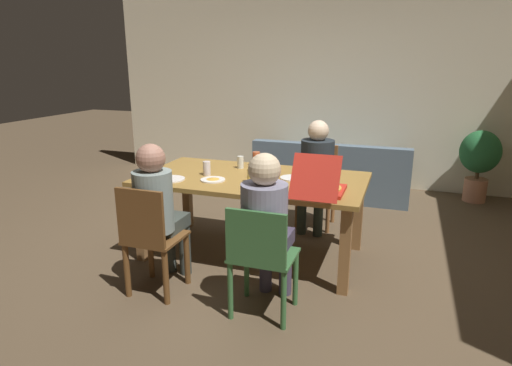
{
  "coord_description": "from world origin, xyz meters",
  "views": [
    {
      "loc": [
        1.29,
        -3.62,
        1.8
      ],
      "look_at": [
        0.0,
        0.1,
        0.68
      ],
      "focal_mm": 30.43,
      "sensor_mm": 36.0,
      "label": 1
    }
  ],
  "objects_px": {
    "person_2": "(316,165)",
    "person_1": "(266,219)",
    "couch": "(332,175)",
    "potted_plant": "(479,158)",
    "dining_table": "(252,187)",
    "person_0": "(158,205)",
    "plate_3": "(292,178)",
    "chair_2": "(318,182)",
    "drinking_glass_3": "(256,159)",
    "chair_1": "(261,256)",
    "drinking_glass_2": "(240,162)",
    "plate_1": "(261,175)",
    "plate_2": "(213,179)",
    "chair_0": "(150,239)",
    "drinking_glass_1": "(251,176)",
    "drinking_glass_0": "(207,168)",
    "plate_0": "(171,179)",
    "pizza_box_0": "(320,187)"
  },
  "relations": [
    {
      "from": "couch",
      "to": "dining_table",
      "type": "bearing_deg",
      "value": -100.08
    },
    {
      "from": "person_0",
      "to": "chair_1",
      "type": "height_order",
      "value": "person_0"
    },
    {
      "from": "pizza_box_0",
      "to": "drinking_glass_3",
      "type": "relative_size",
      "value": 3.91
    },
    {
      "from": "plate_0",
      "to": "drinking_glass_0",
      "type": "xyz_separation_m",
      "value": [
        0.23,
        0.26,
        0.06
      ]
    },
    {
      "from": "drinking_glass_1",
      "to": "plate_3",
      "type": "bearing_deg",
      "value": 37.72
    },
    {
      "from": "drinking_glass_2",
      "to": "drinking_glass_0",
      "type": "bearing_deg",
      "value": -119.15
    },
    {
      "from": "drinking_glass_3",
      "to": "potted_plant",
      "type": "relative_size",
      "value": 0.15
    },
    {
      "from": "person_1",
      "to": "drinking_glass_2",
      "type": "distance_m",
      "value": 1.31
    },
    {
      "from": "person_1",
      "to": "potted_plant",
      "type": "distance_m",
      "value": 3.82
    },
    {
      "from": "drinking_glass_3",
      "to": "plate_0",
      "type": "bearing_deg",
      "value": -125.46
    },
    {
      "from": "person_0",
      "to": "plate_0",
      "type": "relative_size",
      "value": 4.83
    },
    {
      "from": "drinking_glass_0",
      "to": "drinking_glass_2",
      "type": "relative_size",
      "value": 1.08
    },
    {
      "from": "plate_1",
      "to": "plate_2",
      "type": "height_order",
      "value": "same"
    },
    {
      "from": "drinking_glass_3",
      "to": "person_2",
      "type": "bearing_deg",
      "value": 41.09
    },
    {
      "from": "plate_1",
      "to": "potted_plant",
      "type": "xyz_separation_m",
      "value": [
        2.15,
        2.46,
        -0.19
      ]
    },
    {
      "from": "person_1",
      "to": "plate_3",
      "type": "xyz_separation_m",
      "value": [
        -0.05,
        0.92,
        0.06
      ]
    },
    {
      "from": "drinking_glass_1",
      "to": "person_2",
      "type": "bearing_deg",
      "value": 71.25
    },
    {
      "from": "plate_1",
      "to": "person_1",
      "type": "bearing_deg",
      "value": -69.13
    },
    {
      "from": "drinking_glass_0",
      "to": "drinking_glass_3",
      "type": "relative_size",
      "value": 0.91
    },
    {
      "from": "drinking_glass_2",
      "to": "person_0",
      "type": "bearing_deg",
      "value": -103.63
    },
    {
      "from": "chair_0",
      "to": "drinking_glass_2",
      "type": "relative_size",
      "value": 7.45
    },
    {
      "from": "person_0",
      "to": "plate_3",
      "type": "distance_m",
      "value": 1.23
    },
    {
      "from": "plate_0",
      "to": "drinking_glass_1",
      "type": "distance_m",
      "value": 0.73
    },
    {
      "from": "plate_3",
      "to": "potted_plant",
      "type": "distance_m",
      "value": 3.08
    },
    {
      "from": "dining_table",
      "to": "couch",
      "type": "distance_m",
      "value": 2.23
    },
    {
      "from": "person_1",
      "to": "couch",
      "type": "relative_size",
      "value": 0.59
    },
    {
      "from": "couch",
      "to": "potted_plant",
      "type": "distance_m",
      "value": 1.9
    },
    {
      "from": "dining_table",
      "to": "couch",
      "type": "height_order",
      "value": "dining_table"
    },
    {
      "from": "plate_2",
      "to": "dining_table",
      "type": "bearing_deg",
      "value": 37.9
    },
    {
      "from": "person_0",
      "to": "pizza_box_0",
      "type": "height_order",
      "value": "person_0"
    },
    {
      "from": "drinking_glass_0",
      "to": "drinking_glass_2",
      "type": "distance_m",
      "value": 0.41
    },
    {
      "from": "plate_0",
      "to": "person_2",
      "type": "bearing_deg",
      "value": 48.81
    },
    {
      "from": "dining_table",
      "to": "chair_2",
      "type": "height_order",
      "value": "chair_2"
    },
    {
      "from": "chair_2",
      "to": "drinking_glass_1",
      "type": "relative_size",
      "value": 7.21
    },
    {
      "from": "chair_2",
      "to": "dining_table",
      "type": "bearing_deg",
      "value": -112.02
    },
    {
      "from": "dining_table",
      "to": "person_0",
      "type": "distance_m",
      "value": 0.96
    },
    {
      "from": "couch",
      "to": "person_1",
      "type": "bearing_deg",
      "value": -89.48
    },
    {
      "from": "dining_table",
      "to": "potted_plant",
      "type": "distance_m",
      "value": 3.35
    },
    {
      "from": "plate_1",
      "to": "drinking_glass_2",
      "type": "distance_m",
      "value": 0.38
    },
    {
      "from": "person_0",
      "to": "person_1",
      "type": "distance_m",
      "value": 0.91
    },
    {
      "from": "chair_2",
      "to": "plate_0",
      "type": "distance_m",
      "value": 1.75
    },
    {
      "from": "person_0",
      "to": "plate_3",
      "type": "bearing_deg",
      "value": 46.14
    },
    {
      "from": "plate_3",
      "to": "chair_1",
      "type": "bearing_deg",
      "value": -87.05
    },
    {
      "from": "person_2",
      "to": "person_1",
      "type": "bearing_deg",
      "value": -90.0
    },
    {
      "from": "plate_1",
      "to": "couch",
      "type": "xyz_separation_m",
      "value": [
        0.32,
        2.12,
        -0.5
      ]
    },
    {
      "from": "dining_table",
      "to": "drinking_glass_2",
      "type": "relative_size",
      "value": 16.91
    },
    {
      "from": "plate_1",
      "to": "drinking_glass_0",
      "type": "distance_m",
      "value": 0.51
    },
    {
      "from": "pizza_box_0",
      "to": "drinking_glass_2",
      "type": "height_order",
      "value": "pizza_box_0"
    },
    {
      "from": "plate_3",
      "to": "drinking_glass_3",
      "type": "distance_m",
      "value": 0.6
    },
    {
      "from": "chair_1",
      "to": "drinking_glass_3",
      "type": "xyz_separation_m",
      "value": [
        -0.53,
        1.42,
        0.36
      ]
    }
  ]
}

